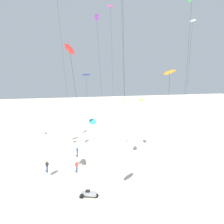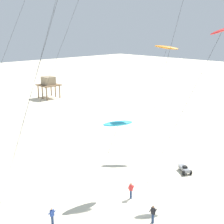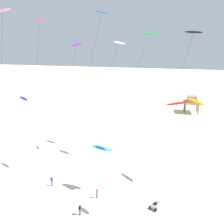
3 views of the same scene
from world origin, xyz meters
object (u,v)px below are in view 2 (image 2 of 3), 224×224
(kite_red, at_px, (221,32))
(stilt_house, at_px, (48,82))
(kite_flyer_middle, at_px, (52,216))
(kite_flyer_nearest, at_px, (131,190))
(kite_flyer_furthest, at_px, (153,214))
(kite_cyan, at_px, (118,124))
(beach_buggy, at_px, (184,169))
(kite_orange, at_px, (166,48))

(kite_red, xyz_separation_m, stilt_house, (8.33, 46.41, -11.92))
(kite_red, bearing_deg, kite_flyer_middle, 165.69)
(kite_flyer_nearest, xyz_separation_m, kite_flyer_furthest, (-1.43, -3.84, 0.00))
(kite_cyan, distance_m, kite_flyer_middle, 10.23)
(kite_flyer_nearest, distance_m, stilt_house, 47.47)
(kite_red, height_order, stilt_house, kite_red)
(kite_flyer_nearest, xyz_separation_m, kite_flyer_middle, (-7.74, 1.81, 0.00))
(kite_flyer_middle, bearing_deg, kite_red, -14.31)
(beach_buggy, bearing_deg, kite_flyer_nearest, 176.04)
(stilt_house, bearing_deg, kite_flyer_furthest, -112.57)
(kite_flyer_nearest, relative_size, kite_flyer_furthest, 1.00)
(kite_flyer_nearest, height_order, kite_flyer_middle, same)
(kite_red, relative_size, beach_buggy, 7.96)
(beach_buggy, bearing_deg, kite_orange, 54.43)
(kite_flyer_middle, height_order, stilt_house, stilt_house)
(kite_cyan, xyz_separation_m, kite_flyer_nearest, (-0.38, -2.19, -6.20))
(kite_cyan, height_order, kite_flyer_middle, kite_cyan)
(kite_flyer_nearest, height_order, kite_flyer_furthest, same)
(kite_flyer_furthest, height_order, stilt_house, stilt_house)
(stilt_house, bearing_deg, kite_cyan, -113.39)
(kite_flyer_nearest, bearing_deg, kite_orange, 25.15)
(kite_orange, xyz_separation_m, beach_buggy, (-4.93, -6.89, -13.19))
(kite_flyer_furthest, bearing_deg, kite_red, 5.65)
(kite_red, distance_m, kite_orange, 9.86)
(kite_cyan, bearing_deg, kite_red, -26.98)
(kite_flyer_nearest, relative_size, stilt_house, 0.32)
(kite_flyer_middle, xyz_separation_m, stilt_house, (26.08, 41.88, 2.89))
(kite_orange, xyz_separation_m, kite_flyer_middle, (-21.17, -4.49, -12.72))
(kite_red, relative_size, stilt_house, 3.16)
(kite_cyan, height_order, kite_orange, kite_orange)
(kite_cyan, bearing_deg, kite_flyer_middle, -177.36)
(kite_red, xyz_separation_m, kite_flyer_middle, (-17.75, 4.53, -14.81))
(stilt_house, bearing_deg, kite_flyer_nearest, -112.76)
(kite_orange, bearing_deg, kite_flyer_furthest, -145.67)
(stilt_house, height_order, beach_buggy, stilt_house)
(stilt_house, bearing_deg, beach_buggy, -102.52)
(kite_orange, bearing_deg, stilt_house, 82.52)
(kite_orange, bearing_deg, kite_flyer_nearest, -154.85)
(kite_flyer_nearest, height_order, stilt_house, stilt_house)
(kite_flyer_nearest, bearing_deg, kite_red, -15.17)
(kite_cyan, relative_size, stilt_house, 1.44)
(kite_red, distance_m, beach_buggy, 15.50)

